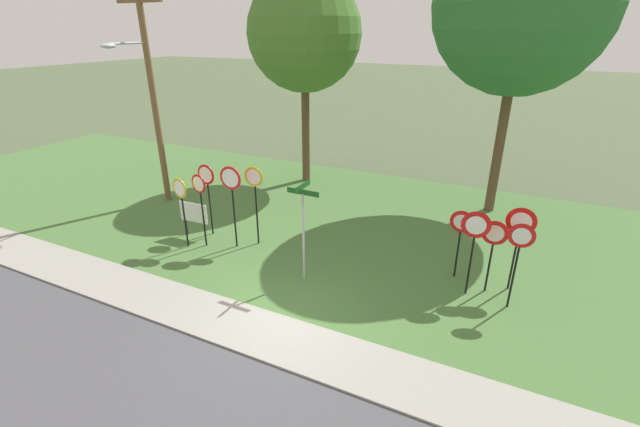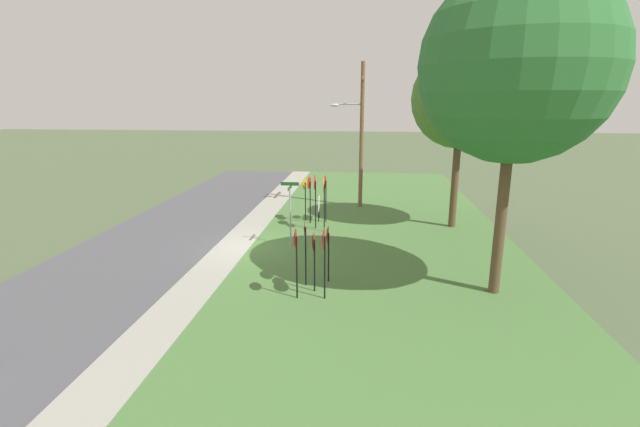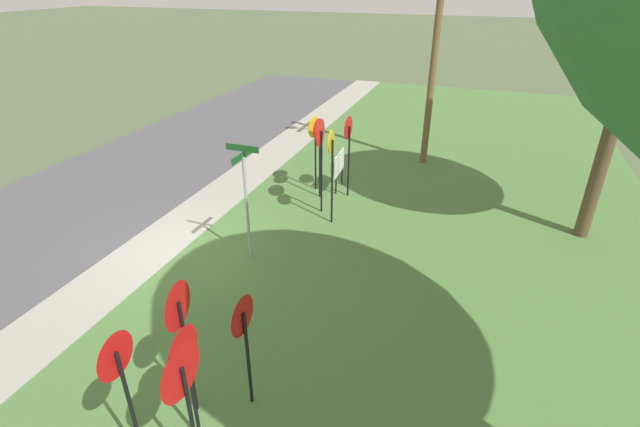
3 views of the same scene
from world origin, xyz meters
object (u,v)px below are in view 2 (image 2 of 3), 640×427
object	(u,v)px
yield_sign_near_left	(296,247)
street_name_post	(290,208)
oak_tree_left	(461,99)
stop_sign_near_right	(310,190)
stop_sign_far_left	(325,188)
yield_sign_far_right	(305,236)
stop_sign_near_left	(315,189)
utility_pole	(360,131)
yield_sign_near_right	(328,241)
yield_sign_far_left	(313,248)
stop_sign_far_right	(305,190)
oak_tree_right	(517,67)
stop_sign_far_center	(324,194)
yield_sign_center	(324,246)
notice_board	(319,205)

from	to	relation	value
yield_sign_near_left	street_name_post	world-z (taller)	street_name_post
oak_tree_left	stop_sign_near_right	bearing A→B (deg)	-89.09
stop_sign_far_left	yield_sign_far_right	bearing A→B (deg)	2.82
stop_sign_far_left	yield_sign_near_left	xyz separation A→B (m)	(9.71, -0.10, -0.08)
stop_sign_near_right	stop_sign_far_left	world-z (taller)	stop_sign_far_left
stop_sign_near_left	utility_pole	bearing A→B (deg)	155.99
stop_sign_near_right	yield_sign_near_left	size ratio (longest dim) A/B	1.05
yield_sign_near_right	yield_sign_far_left	xyz separation A→B (m)	(0.90, -0.41, 0.03)
stop_sign_far_right	yield_sign_near_left	bearing A→B (deg)	16.90
yield_sign_near_right	oak_tree_right	xyz separation A→B (m)	(0.34, 5.77, 5.84)
yield_sign_near_right	oak_tree_left	world-z (taller)	oak_tree_left
yield_sign_near_right	street_name_post	world-z (taller)	street_name_post
yield_sign_far_right	stop_sign_far_left	bearing A→B (deg)	172.13
utility_pole	oak_tree_right	xyz separation A→B (m)	(12.33, 4.89, 2.74)
stop_sign_far_center	yield_sign_far_right	size ratio (longest dim) A/B	1.10
stop_sign_far_center	yield_sign_far_right	world-z (taller)	stop_sign_far_center
stop_sign_far_right	stop_sign_near_right	bearing A→B (deg)	43.98
yield_sign_far_left	oak_tree_right	xyz separation A→B (m)	(-0.56, 6.17, 5.81)
oak_tree_left	stop_sign_far_center	bearing A→B (deg)	-76.31
stop_sign_near_left	yield_sign_far_left	size ratio (longest dim) A/B	1.31
yield_sign_center	stop_sign_near_right	bearing A→B (deg)	-169.50
stop_sign_far_right	yield_sign_far_right	size ratio (longest dim) A/B	0.98
yield_sign_far_right	street_name_post	world-z (taller)	street_name_post
yield_sign_near_right	yield_sign_far_right	distance (m)	0.93
stop_sign_far_right	oak_tree_left	bearing A→B (deg)	98.11
yield_sign_near_left	street_name_post	distance (m)	5.53
utility_pole	oak_tree_left	xyz separation A→B (m)	(4.05, 4.97, 1.81)
stop_sign_far_left	stop_sign_far_center	world-z (taller)	stop_sign_far_center
stop_sign_near_left	stop_sign_far_right	distance (m)	1.65
stop_sign_near_right	stop_sign_far_right	distance (m)	0.60
stop_sign_far_right	yield_sign_near_left	size ratio (longest dim) A/B	1.00
yield_sign_near_left	notice_board	distance (m)	10.15
yield_sign_near_left	notice_board	bearing A→B (deg)	179.48
yield_sign_far_right	street_name_post	bearing A→B (deg)	-172.28
yield_sign_near_right	oak_tree_right	distance (m)	8.22
yield_sign_far_left	oak_tree_right	world-z (taller)	oak_tree_right
yield_sign_far_right	oak_tree_left	xyz separation A→B (m)	(-8.38, 6.62, 4.63)
yield_sign_far_left	notice_board	world-z (taller)	yield_sign_far_left
yield_sign_near_left	yield_sign_far_left	xyz separation A→B (m)	(-0.62, 0.51, -0.19)
stop_sign_far_center	stop_sign_far_right	world-z (taller)	stop_sign_far_center
stop_sign_near_right	utility_pole	world-z (taller)	utility_pole
stop_sign_near_right	yield_sign_near_right	bearing A→B (deg)	20.70
stop_sign_near_left	stop_sign_far_right	size ratio (longest dim) A/B	1.16
yield_sign_far_right	oak_tree_right	size ratio (longest dim) A/B	0.24
yield_sign_near_left	oak_tree_left	xyz separation A→B (m)	(-9.46, 6.77, 4.69)
stop_sign_near_left	oak_tree_left	world-z (taller)	oak_tree_left
stop_sign_far_left	yield_sign_near_left	distance (m)	9.71
stop_sign_far_center	yield_sign_near_right	size ratio (longest dim) A/B	1.29
yield_sign_near_right	yield_sign_far_right	bearing A→B (deg)	-58.76
stop_sign_far_left	stop_sign_far_center	xyz separation A→B (m)	(1.86, 0.09, 0.09)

